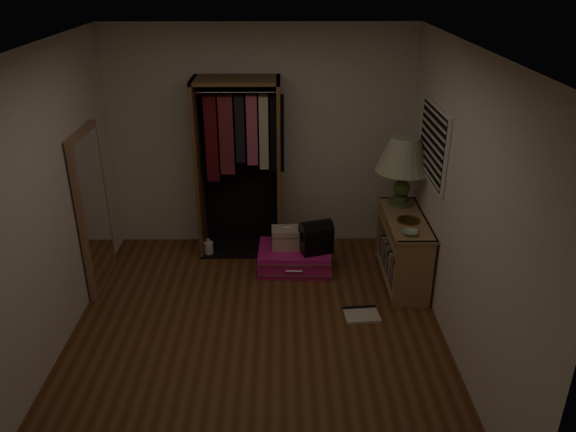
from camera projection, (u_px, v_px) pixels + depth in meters
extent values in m
plane|color=#5B331A|center=(257.00, 336.00, 5.23)|extent=(4.00, 4.00, 0.00)
cube|color=silver|center=(261.00, 139.00, 6.50)|extent=(3.50, 0.02, 2.60)
cube|color=silver|center=(236.00, 369.00, 2.87)|extent=(3.50, 0.02, 2.60)
cube|color=silver|center=(462.00, 209.00, 4.71)|extent=(0.02, 4.00, 2.60)
cube|color=silver|center=(43.00, 210.00, 4.67)|extent=(0.02, 4.00, 2.60)
cube|color=white|center=(249.00, 49.00, 4.14)|extent=(3.50, 4.00, 0.01)
cube|color=white|center=(433.00, 144.00, 5.51)|extent=(0.03, 0.96, 0.76)
cube|color=black|center=(433.00, 144.00, 5.51)|extent=(0.03, 0.90, 0.70)
cube|color=silver|center=(428.00, 174.00, 5.64)|extent=(0.01, 0.88, 0.02)
cube|color=silver|center=(429.00, 166.00, 5.61)|extent=(0.01, 0.88, 0.02)
cube|color=silver|center=(430.00, 159.00, 5.57)|extent=(0.01, 0.88, 0.02)
cube|color=silver|center=(431.00, 152.00, 5.54)|extent=(0.01, 0.88, 0.02)
cube|color=silver|center=(431.00, 144.00, 5.51)|extent=(0.01, 0.88, 0.02)
cube|color=silver|center=(432.00, 136.00, 5.48)|extent=(0.01, 0.88, 0.02)
cube|color=silver|center=(433.00, 129.00, 5.44)|extent=(0.01, 0.88, 0.02)
cube|color=silver|center=(434.00, 121.00, 5.41)|extent=(0.01, 0.88, 0.02)
cube|color=silver|center=(435.00, 113.00, 5.38)|extent=(0.01, 0.88, 0.02)
cube|color=#9C764B|center=(415.00, 275.00, 5.51)|extent=(0.40, 0.03, 0.75)
cube|color=#9C764B|center=(395.00, 228.00, 6.48)|extent=(0.40, 0.03, 0.75)
cube|color=#9C764B|center=(401.00, 275.00, 6.13)|extent=(0.40, 1.04, 0.03)
cube|color=#9C764B|center=(405.00, 233.00, 5.92)|extent=(0.40, 1.04, 0.03)
cube|color=#9C764B|center=(407.00, 219.00, 5.85)|extent=(0.42, 1.12, 0.03)
cube|color=brown|center=(421.00, 249.00, 6.00)|extent=(0.02, 1.10, 0.75)
cube|color=#9C764B|center=(399.00, 214.00, 6.19)|extent=(0.36, 0.38, 0.13)
cube|color=gray|center=(404.00, 285.00, 5.64)|extent=(0.18, 0.04, 0.29)
cube|color=#4C3833|center=(403.00, 285.00, 5.70)|extent=(0.18, 0.04, 0.23)
cube|color=#B7AD99|center=(403.00, 280.00, 5.72)|extent=(0.21, 0.03, 0.31)
cube|color=brown|center=(400.00, 278.00, 5.76)|extent=(0.15, 0.04, 0.30)
cube|color=#3F4C59|center=(399.00, 275.00, 5.80)|extent=(0.16, 0.03, 0.32)
cube|color=gray|center=(400.00, 274.00, 5.84)|extent=(0.20, 0.04, 0.29)
cube|color=#59594C|center=(397.00, 274.00, 5.90)|extent=(0.16, 0.05, 0.23)
cube|color=#B2724C|center=(396.00, 270.00, 5.92)|extent=(0.15, 0.03, 0.28)
cube|color=beige|center=(396.00, 267.00, 5.96)|extent=(0.16, 0.05, 0.31)
cube|color=#332D38|center=(395.00, 266.00, 6.01)|extent=(0.16, 0.03, 0.26)
cube|color=gray|center=(395.00, 266.00, 6.06)|extent=(0.18, 0.04, 0.22)
cube|color=#4C3833|center=(396.00, 262.00, 6.09)|extent=(0.21, 0.03, 0.27)
cube|color=#B7AD99|center=(396.00, 259.00, 6.12)|extent=(0.21, 0.03, 0.31)
cube|color=brown|center=(392.00, 256.00, 6.16)|extent=(0.16, 0.03, 0.32)
cube|color=#3F4C59|center=(393.00, 257.00, 6.23)|extent=(0.20, 0.05, 0.23)
cube|color=gray|center=(393.00, 252.00, 6.26)|extent=(0.22, 0.04, 0.30)
cube|color=#59594C|center=(392.00, 251.00, 6.31)|extent=(0.21, 0.04, 0.28)
cube|color=#B2724C|center=(389.00, 250.00, 6.36)|extent=(0.17, 0.03, 0.24)
cube|color=beige|center=(389.00, 248.00, 6.39)|extent=(0.16, 0.03, 0.27)
cube|color=#332D38|center=(388.00, 246.00, 6.43)|extent=(0.16, 0.04, 0.27)
cube|color=gray|center=(389.00, 244.00, 6.48)|extent=(0.21, 0.04, 0.27)
cube|color=brown|center=(199.00, 169.00, 6.38)|extent=(0.04, 0.50, 2.05)
cube|color=brown|center=(279.00, 169.00, 6.38)|extent=(0.04, 0.50, 2.05)
cube|color=brown|center=(235.00, 80.00, 5.96)|extent=(0.95, 0.50, 0.04)
cube|color=black|center=(240.00, 162.00, 6.59)|extent=(0.95, 0.02, 2.05)
cube|color=black|center=(242.00, 248.00, 6.81)|extent=(0.95, 0.50, 0.02)
cylinder|color=silver|center=(236.00, 92.00, 6.01)|extent=(0.87, 0.02, 0.02)
cube|color=#590F19|center=(212.00, 139.00, 6.21)|extent=(0.14, 0.12, 0.96)
cube|color=maroon|center=(227.00, 135.00, 6.19)|extent=(0.16, 0.16, 0.87)
cube|color=black|center=(240.00, 129.00, 6.16)|extent=(0.10, 0.14, 0.74)
cube|color=#BF4C72|center=(252.00, 131.00, 6.17)|extent=(0.12, 0.10, 0.77)
cube|color=beige|center=(264.00, 132.00, 6.18)|extent=(0.10, 0.15, 0.82)
cube|color=black|center=(277.00, 134.00, 6.19)|extent=(0.15, 0.13, 0.85)
cube|color=#9D6D4C|center=(93.00, 210.00, 5.77)|extent=(0.05, 0.80, 1.70)
cube|color=white|center=(96.00, 210.00, 5.77)|extent=(0.01, 0.68, 1.58)
cube|color=#DD1A84|center=(294.00, 258.00, 6.34)|extent=(0.82, 0.60, 0.25)
cube|color=silver|center=(294.00, 263.00, 6.37)|extent=(0.84, 0.62, 0.01)
cube|color=silver|center=(294.00, 253.00, 6.31)|extent=(0.84, 0.62, 0.01)
cylinder|color=silver|center=(294.00, 271.00, 6.07)|extent=(0.18, 0.03, 0.02)
cube|color=#C6B297|center=(287.00, 238.00, 6.28)|extent=(0.34, 0.24, 0.23)
cube|color=brown|center=(287.00, 234.00, 6.26)|extent=(0.35, 0.25, 0.01)
cylinder|color=silver|center=(287.00, 228.00, 6.22)|extent=(0.10, 0.02, 0.02)
cube|color=black|center=(316.00, 241.00, 6.17)|extent=(0.39, 0.31, 0.26)
cylinder|color=black|center=(316.00, 230.00, 6.12)|extent=(0.39, 0.31, 0.22)
cylinder|color=#44582B|center=(400.00, 202.00, 6.16)|extent=(0.33, 0.33, 0.04)
cylinder|color=#44582B|center=(401.00, 198.00, 6.14)|extent=(0.19, 0.19, 0.05)
sphere|color=#44582B|center=(402.00, 188.00, 6.09)|extent=(0.24, 0.24, 0.18)
cylinder|color=#44582B|center=(403.00, 175.00, 6.03)|extent=(0.08, 0.08, 0.11)
cone|color=beige|center=(405.00, 154.00, 5.93)|extent=(0.78, 0.78, 0.37)
cone|color=silver|center=(405.00, 154.00, 5.93)|extent=(0.69, 0.69, 0.35)
cylinder|color=olive|center=(408.00, 220.00, 5.77)|extent=(0.26, 0.26, 0.01)
imported|color=#9BBAA0|center=(410.00, 233.00, 5.48)|extent=(0.20, 0.20, 0.04)
cylinder|color=white|center=(209.00, 248.00, 6.64)|extent=(0.13, 0.13, 0.16)
cylinder|color=white|center=(208.00, 241.00, 6.60)|extent=(0.05, 0.05, 0.04)
cube|color=beige|center=(362.00, 315.00, 5.53)|extent=(0.36, 0.30, 0.03)
cube|color=black|center=(359.00, 308.00, 5.63)|extent=(0.34, 0.07, 0.03)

